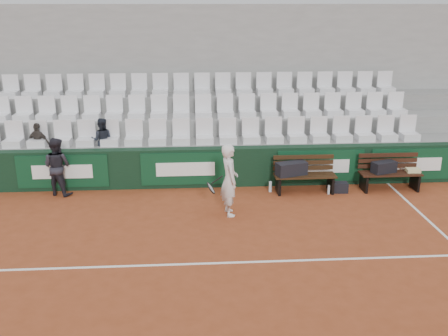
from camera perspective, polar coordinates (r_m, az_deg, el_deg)
ground at (r=9.10m, az=-3.23°, el=-10.90°), size 80.00×80.00×0.00m
court_baseline at (r=9.10m, az=-3.23°, el=-10.88°), size 18.00×0.06×0.01m
back_barrier at (r=12.56m, az=-3.19°, el=0.08°), size 18.00×0.34×1.00m
grandstand_tier_front at (r=13.17m, az=-3.52°, el=0.93°), size 18.00×0.95×1.00m
grandstand_tier_mid at (r=14.01m, az=-3.57°, el=2.98°), size 18.00×0.95×1.45m
grandstand_tier_back at (r=14.88m, az=-3.61°, el=4.79°), size 18.00×0.95×1.90m
grandstand_rear_wall at (r=15.25m, az=-3.72°, el=9.91°), size 18.00×0.30×4.40m
seat_row_front at (r=12.77m, az=-3.59°, el=4.19°), size 11.90×0.44×0.63m
seat_row_mid at (r=13.60m, az=-3.65°, el=7.01°), size 11.90×0.44×0.63m
seat_row_back at (r=14.46m, az=-3.71°, el=9.50°), size 11.90×0.44×0.63m
bench_left at (r=12.39m, az=9.18°, el=-1.75°), size 1.50×0.56×0.45m
bench_right at (r=13.05m, az=18.38°, el=-1.44°), size 1.50×0.56×0.45m
sports_bag_left at (r=12.21m, az=7.71°, el=-0.07°), size 0.80×0.53×0.32m
sports_bag_right at (r=12.90m, az=17.80°, el=0.10°), size 0.66×0.46×0.28m
towel at (r=13.20m, az=20.78°, el=-0.24°), size 0.34×0.26×0.09m
sports_bag_ground at (r=12.59m, az=13.01°, el=-2.16°), size 0.43×0.28×0.25m
water_bottle_near at (r=12.34m, az=5.31°, el=-2.14°), size 0.07×0.07×0.27m
water_bottle_far at (r=12.41m, az=11.88°, el=-2.44°), size 0.06×0.06×0.23m
tennis_player at (r=10.78m, az=0.60°, el=-1.38°), size 0.73×0.64×1.60m
ball_kid at (r=12.60m, az=-18.53°, el=0.16°), size 0.84×0.76×1.42m
spectator_b at (r=13.35m, az=-20.63°, el=4.55°), size 0.65×0.43×1.03m
spectator_c at (r=12.97m, az=-13.91°, el=5.04°), size 0.56×0.45×1.13m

